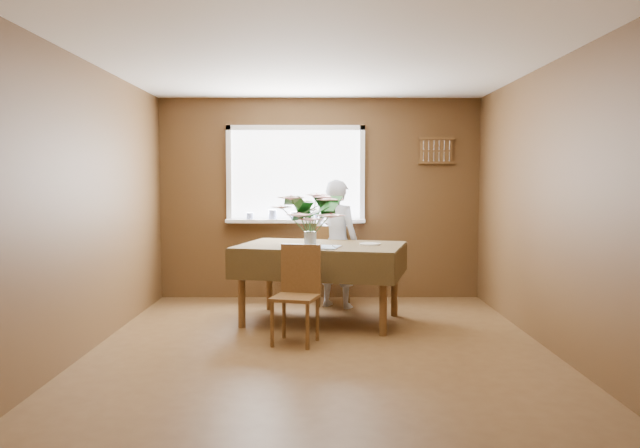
{
  "coord_description": "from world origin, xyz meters",
  "views": [
    {
      "loc": [
        -0.01,
        -5.56,
        1.48
      ],
      "look_at": [
        0.0,
        0.55,
        1.05
      ],
      "focal_mm": 35.0,
      "sensor_mm": 36.0,
      "label": 1
    }
  ],
  "objects_px": {
    "chair_far": "(333,262)",
    "dining_table": "(321,254)",
    "seated_woman": "(337,243)",
    "flower_bouquet": "(310,212)",
    "chair_near": "(298,289)"
  },
  "relations": [
    {
      "from": "seated_woman",
      "to": "flower_bouquet",
      "type": "relative_size",
      "value": 2.36
    },
    {
      "from": "chair_far",
      "to": "seated_woman",
      "type": "distance_m",
      "value": 0.25
    },
    {
      "from": "dining_table",
      "to": "seated_woman",
      "type": "distance_m",
      "value": 0.77
    },
    {
      "from": "dining_table",
      "to": "seated_woman",
      "type": "xyz_separation_m",
      "value": [
        0.18,
        0.75,
        0.03
      ]
    },
    {
      "from": "dining_table",
      "to": "chair_far",
      "type": "distance_m",
      "value": 0.88
    },
    {
      "from": "dining_table",
      "to": "chair_far",
      "type": "bearing_deg",
      "value": 93.9
    },
    {
      "from": "seated_woman",
      "to": "flower_bouquet",
      "type": "bearing_deg",
      "value": 101.64
    },
    {
      "from": "chair_far",
      "to": "flower_bouquet",
      "type": "height_order",
      "value": "flower_bouquet"
    },
    {
      "from": "chair_far",
      "to": "flower_bouquet",
      "type": "relative_size",
      "value": 1.5
    },
    {
      "from": "chair_near",
      "to": "flower_bouquet",
      "type": "bearing_deg",
      "value": 94.87
    },
    {
      "from": "dining_table",
      "to": "flower_bouquet",
      "type": "relative_size",
      "value": 3.0
    },
    {
      "from": "chair_far",
      "to": "seated_woman",
      "type": "bearing_deg",
      "value": 108.06
    },
    {
      "from": "dining_table",
      "to": "chair_far",
      "type": "height_order",
      "value": "chair_far"
    },
    {
      "from": "chair_far",
      "to": "dining_table",
      "type": "bearing_deg",
      "value": 78.24
    },
    {
      "from": "chair_near",
      "to": "flower_bouquet",
      "type": "relative_size",
      "value": 1.41
    }
  ]
}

